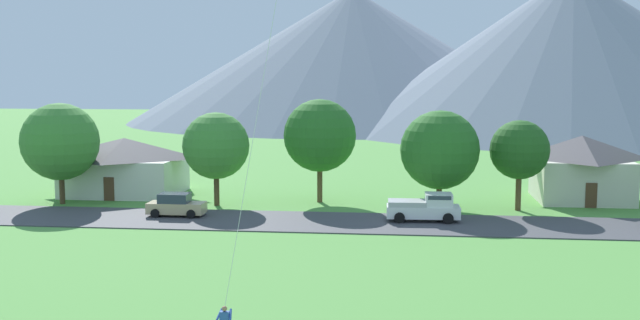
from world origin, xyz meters
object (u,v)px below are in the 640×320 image
at_px(tree_near_right, 440,150).
at_px(tree_far_right, 60,142).
at_px(tree_left_of_center, 320,136).
at_px(house_leftmost, 581,167).
at_px(tree_right_of_center, 520,150).
at_px(parked_car_tan_west_end, 176,205).
at_px(tree_near_left, 216,146).
at_px(house_left_center, 125,165).
at_px(pickup_truck_white_west_side, 425,207).

height_order(tree_near_right, tree_far_right, tree_far_right).
distance_m(tree_left_of_center, tree_near_right, 10.01).
distance_m(house_leftmost, tree_right_of_center, 8.28).
height_order(tree_near_right, parked_car_tan_west_end, tree_near_right).
relative_size(tree_right_of_center, parked_car_tan_west_end, 1.67).
distance_m(tree_near_left, tree_right_of_center, 23.86).
xyz_separation_m(tree_left_of_center, tree_far_right, (-20.86, -3.14, -0.44)).
distance_m(tree_left_of_center, tree_right_of_center, 15.92).
height_order(house_leftmost, tree_near_right, tree_near_right).
xyz_separation_m(house_leftmost, parked_car_tan_west_end, (-31.54, -11.05, -1.96)).
xyz_separation_m(house_left_center, tree_near_right, (27.26, -4.86, 2.14)).
height_order(tree_left_of_center, tree_far_right, tree_left_of_center).
xyz_separation_m(tree_left_of_center, tree_right_of_center, (15.76, -2.04, -0.80)).
xyz_separation_m(tree_near_right, parked_car_tan_west_end, (-19.53, -5.09, -3.84)).
relative_size(tree_right_of_center, tree_far_right, 0.85).
height_order(tree_right_of_center, tree_far_right, tree_far_right).
relative_size(house_leftmost, pickup_truck_white_west_side, 1.53).
height_order(tree_left_of_center, pickup_truck_white_west_side, tree_left_of_center).
bearing_deg(house_leftmost, parked_car_tan_west_end, -160.69).
height_order(parked_car_tan_west_end, pickup_truck_white_west_side, pickup_truck_white_west_side).
bearing_deg(tree_right_of_center, tree_near_left, -178.84).
distance_m(parked_car_tan_west_end, pickup_truck_white_west_side, 18.34).
xyz_separation_m(house_leftmost, house_left_center, (-39.27, -1.10, -0.25)).
height_order(house_leftmost, tree_near_left, tree_near_left).
xyz_separation_m(tree_right_of_center, tree_near_right, (-6.11, -0.48, -0.02)).
relative_size(tree_near_right, pickup_truck_white_west_side, 1.48).
distance_m(house_left_center, tree_right_of_center, 33.72).
relative_size(tree_near_left, tree_near_right, 0.97).
bearing_deg(parked_car_tan_west_end, tree_near_right, 14.60).
xyz_separation_m(house_leftmost, tree_right_of_center, (-5.90, -5.48, 1.90)).
height_order(house_left_center, tree_near_right, tree_near_right).
relative_size(tree_near_left, tree_far_right, 0.91).
relative_size(house_left_center, tree_left_of_center, 1.21).
relative_size(tree_left_of_center, parked_car_tan_west_end, 2.03).
relative_size(house_left_center, pickup_truck_white_west_side, 1.96).
bearing_deg(tree_left_of_center, tree_near_left, -162.69).
bearing_deg(tree_far_right, tree_right_of_center, 1.73).
relative_size(house_left_center, tree_right_of_center, 1.46).
bearing_deg(pickup_truck_white_west_side, tree_far_right, 171.60).
distance_m(house_left_center, tree_left_of_center, 18.00).
distance_m(house_leftmost, house_left_center, 39.28).
relative_size(parked_car_tan_west_end, pickup_truck_white_west_side, 0.80).
bearing_deg(house_leftmost, tree_far_right, -171.20).
xyz_separation_m(house_left_center, tree_near_left, (9.51, -4.87, 2.26)).
xyz_separation_m(tree_near_left, parked_car_tan_west_end, (-1.79, -5.09, -3.97)).
bearing_deg(house_left_center, tree_right_of_center, -7.48).
height_order(tree_right_of_center, parked_car_tan_west_end, tree_right_of_center).
bearing_deg(tree_near_right, house_leftmost, 26.40).
relative_size(house_left_center, tree_near_right, 1.32).
xyz_separation_m(tree_right_of_center, parked_car_tan_west_end, (-25.64, -5.57, -3.86)).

